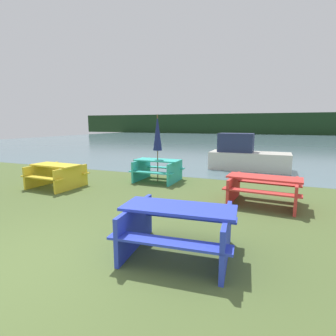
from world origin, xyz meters
name	(u,v)px	position (x,y,z in m)	size (l,w,h in m)	color
ground_plane	(25,266)	(0.00, 0.00, 0.00)	(60.00, 60.00, 0.00)	#516633
water	(247,140)	(0.00, 32.06, 0.00)	(60.00, 50.00, 0.00)	slate
far_treeline	(257,124)	(0.00, 52.06, 2.00)	(80.00, 1.60, 4.00)	#193319
picnic_table_blue	(178,226)	(1.95, 1.20, 0.48)	(1.88, 1.54, 0.79)	blue
picnic_table_yellow	(56,174)	(-3.26, 3.90, 0.45)	(1.64, 1.45, 0.76)	yellow
picnic_table_red	(263,187)	(3.09, 4.49, 0.45)	(1.90, 1.52, 0.73)	red
picnic_table_teal	(158,168)	(-0.57, 5.99, 0.47)	(1.61, 1.38, 0.79)	#33B7A8
umbrella_navy	(157,133)	(-0.57, 5.99, 1.74)	(0.32, 0.32, 2.38)	brown
boat	(246,156)	(2.12, 9.78, 0.59)	(3.48, 1.41, 1.63)	beige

